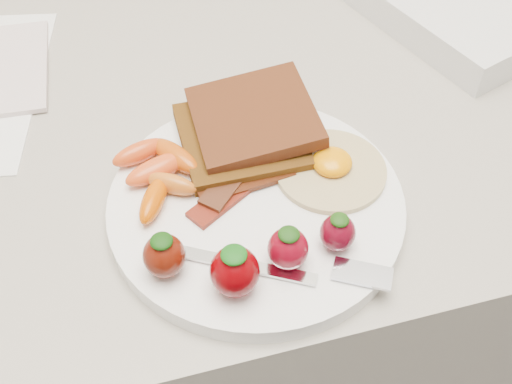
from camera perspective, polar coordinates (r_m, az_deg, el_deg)
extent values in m
cube|color=gray|center=(1.06, -1.44, -10.56)|extent=(2.00, 0.60, 0.90)
cylinder|color=white|center=(0.59, 0.00, -1.21)|extent=(0.27, 0.27, 0.02)
cube|color=black|center=(0.62, -1.32, 4.84)|extent=(0.12, 0.12, 0.01)
cube|color=black|center=(0.63, -0.21, 6.70)|extent=(0.12, 0.12, 0.03)
cylinder|color=beige|center=(0.60, 6.64, 1.94)|extent=(0.12, 0.12, 0.01)
ellipsoid|color=#F88E00|center=(0.60, 6.79, 2.67)|extent=(0.04, 0.04, 0.02)
cube|color=#470203|center=(0.58, -2.23, -0.08)|extent=(0.09, 0.07, 0.00)
cube|color=black|center=(0.59, -0.91, 0.92)|extent=(0.09, 0.03, 0.00)
cube|color=black|center=(0.59, -1.91, 1.60)|extent=(0.08, 0.08, 0.00)
ellipsoid|color=#DE4C19|center=(0.60, -8.71, 2.07)|extent=(0.07, 0.04, 0.02)
ellipsoid|color=#C35E18|center=(0.58, -7.52, 0.72)|extent=(0.05, 0.04, 0.02)
ellipsoid|color=#CA4E00|center=(0.57, -9.09, -0.69)|extent=(0.04, 0.06, 0.02)
ellipsoid|color=#BD490A|center=(0.61, -7.19, 3.19)|extent=(0.05, 0.06, 0.02)
ellipsoid|color=#D44616|center=(0.62, -10.34, 3.48)|extent=(0.06, 0.03, 0.02)
ellipsoid|color=#521106|center=(0.52, -8.16, -5.64)|extent=(0.04, 0.04, 0.04)
ellipsoid|color=#0F3709|center=(0.51, -8.40, -4.33)|extent=(0.02, 0.02, 0.01)
ellipsoid|color=#600004|center=(0.51, -1.91, -7.08)|extent=(0.04, 0.04, 0.04)
ellipsoid|color=#104E0F|center=(0.49, -1.97, -5.59)|extent=(0.02, 0.02, 0.01)
ellipsoid|color=maroon|center=(0.52, 2.86, -5.06)|extent=(0.03, 0.03, 0.04)
ellipsoid|color=#143A0C|center=(0.51, 2.94, -3.77)|extent=(0.02, 0.02, 0.01)
ellipsoid|color=#560615|center=(0.54, 7.27, -3.61)|extent=(0.03, 0.03, 0.03)
ellipsoid|color=#173D0B|center=(0.53, 7.45, -2.47)|extent=(0.02, 0.02, 0.01)
cube|color=silver|center=(0.53, -0.80, -6.56)|extent=(0.11, 0.07, 0.00)
cube|color=silver|center=(0.54, 9.44, -7.18)|extent=(0.05, 0.04, 0.00)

